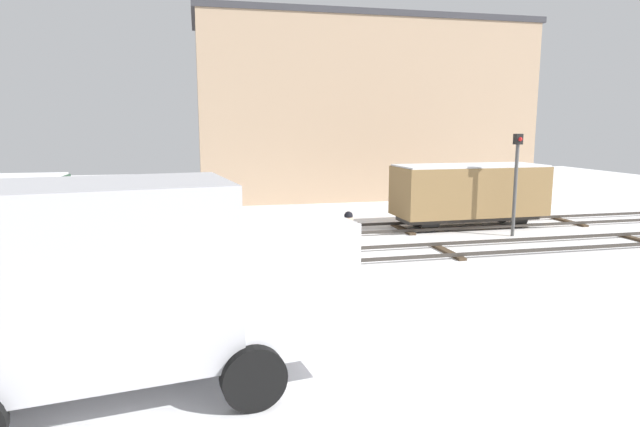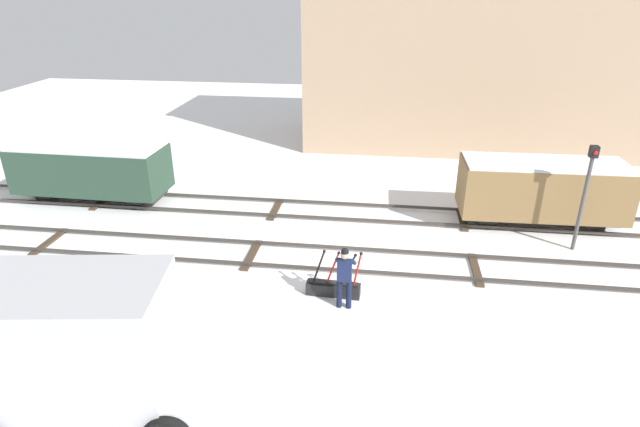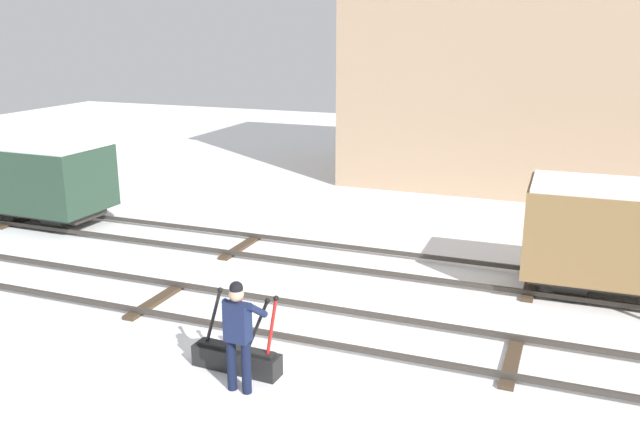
% 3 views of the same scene
% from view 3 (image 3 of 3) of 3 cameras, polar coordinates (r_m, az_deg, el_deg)
% --- Properties ---
extents(ground_plane, '(60.00, 60.00, 0.00)m').
position_cam_3_polar(ground_plane, '(12.73, -0.25, -9.76)').
color(ground_plane, white).
extents(track_main_line, '(44.00, 1.94, 0.18)m').
position_cam_3_polar(track_main_line, '(12.68, -0.26, -9.33)').
color(track_main_line, '#38332D').
rests_on(track_main_line, ground_plane).
extents(track_siding_near, '(44.00, 1.94, 0.18)m').
position_cam_3_polar(track_siding_near, '(15.91, 4.63, -4.06)').
color(track_siding_near, '#38332D').
rests_on(track_siding_near, ground_plane).
extents(switch_lever_frame, '(1.56, 0.43, 1.44)m').
position_cam_3_polar(switch_lever_frame, '(11.32, -7.01, -11.88)').
color(switch_lever_frame, black).
rests_on(switch_lever_frame, ground_plane).
extents(rail_worker, '(0.55, 0.64, 1.81)m').
position_cam_3_polar(rail_worker, '(10.41, -6.90, -9.66)').
color(rail_worker, '#111831').
rests_on(rail_worker, ground_plane).
extents(apartment_building, '(17.86, 6.52, 9.36)m').
position_cam_3_polar(apartment_building, '(24.95, 23.88, 12.58)').
color(apartment_building, tan).
rests_on(apartment_building, ground_plane).
extents(freight_car_far_end, '(5.93, 2.23, 2.29)m').
position_cam_3_polar(freight_car_far_end, '(21.26, -24.66, 3.00)').
color(freight_car_far_end, '#2D2B28').
rests_on(freight_car_far_end, ground_plane).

